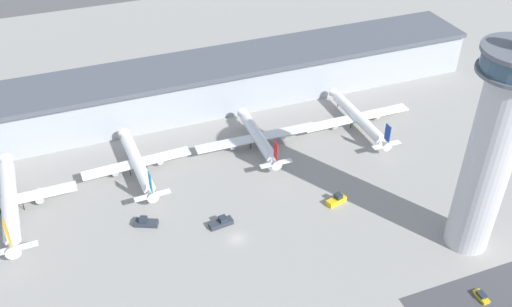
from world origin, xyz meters
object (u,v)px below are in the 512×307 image
at_px(service_truck_fuel, 146,223).
at_px(car_maroon_suv, 481,296).
at_px(service_truck_catering, 221,223).
at_px(service_truck_baggage, 337,200).
at_px(airplane_gate_alpha, 9,201).
at_px(airplane_gate_bravo, 137,163).
at_px(airplane_gate_charlie, 258,137).
at_px(airplane_gate_delta, 358,118).
at_px(control_tower, 493,146).

distance_m(service_truck_fuel, car_maroon_suv, 88.64).
bearing_deg(service_truck_catering, service_truck_baggage, -5.02).
height_order(airplane_gate_alpha, service_truck_catering, airplane_gate_alpha).
bearing_deg(service_truck_fuel, airplane_gate_alpha, 151.54).
bearing_deg(service_truck_baggage, airplane_gate_bravo, 145.95).
xyz_separation_m(airplane_gate_charlie, service_truck_fuel, (-42.58, -23.72, -3.03)).
bearing_deg(car_maroon_suv, airplane_gate_charlie, 109.47).
bearing_deg(airplane_gate_delta, airplane_gate_charlie, 178.93).
bearing_deg(airplane_gate_bravo, control_tower, -38.59).
bearing_deg(airplane_gate_delta, airplane_gate_bravo, 179.37).
relative_size(airplane_gate_bravo, service_truck_fuel, 5.18).
bearing_deg(service_truck_catering, airplane_gate_alpha, 154.14).
relative_size(airplane_gate_alpha, airplane_gate_delta, 1.08).
bearing_deg(service_truck_catering, service_truck_fuel, 158.99).
bearing_deg(airplane_gate_bravo, airplane_gate_charlie, -0.24).
bearing_deg(airplane_gate_charlie, control_tower, -59.05).
xyz_separation_m(airplane_gate_charlie, airplane_gate_delta, (36.65, -0.68, -0.26)).
height_order(airplane_gate_alpha, airplane_gate_delta, airplane_gate_alpha).
bearing_deg(control_tower, airplane_gate_delta, 89.60).
bearing_deg(airplane_gate_alpha, airplane_gate_delta, 2.24).
relative_size(airplane_gate_alpha, service_truck_catering, 6.16).
relative_size(airplane_gate_charlie, service_truck_fuel, 5.95).
xyz_separation_m(airplane_gate_bravo, service_truck_catering, (16.65, -31.38, -3.05)).
bearing_deg(car_maroon_suv, service_truck_catering, 137.28).
height_order(service_truck_catering, car_maroon_suv, service_truck_catering).
distance_m(airplane_gate_delta, service_truck_baggage, 42.20).
bearing_deg(service_truck_catering, airplane_gate_delta, 27.09).
xyz_separation_m(control_tower, car_maroon_suv, (-8.69, -17.50, -30.51)).
distance_m(control_tower, service_truck_baggage, 47.08).
relative_size(airplane_gate_alpha, service_truck_baggage, 6.64).
distance_m(airplane_gate_bravo, service_truck_baggage, 61.48).
bearing_deg(control_tower, service_truck_fuel, 155.02).
height_order(airplane_gate_alpha, airplane_gate_charlie, airplane_gate_alpha).
relative_size(service_truck_baggage, car_maroon_suv, 1.51).
bearing_deg(airplane_gate_delta, car_maroon_suv, -96.72).
xyz_separation_m(airplane_gate_bravo, service_truck_baggage, (50.89, -34.39, -2.94)).
distance_m(airplane_gate_delta, service_truck_catering, 67.11).
relative_size(airplane_gate_alpha, airplane_gate_bravo, 1.19).
xyz_separation_m(service_truck_baggage, car_maroon_suv, (16.36, -43.71, -0.47)).
height_order(airplane_gate_delta, service_truck_catering, airplane_gate_delta).
bearing_deg(service_truck_fuel, airplane_gate_charlie, 29.11).
height_order(control_tower, service_truck_catering, control_tower).
relative_size(control_tower, service_truck_fuel, 8.75).
distance_m(airplane_gate_charlie, service_truck_baggage, 36.12).
height_order(airplane_gate_charlie, service_truck_baggage, airplane_gate_charlie).
xyz_separation_m(airplane_gate_charlie, service_truck_catering, (-23.04, -31.22, -3.03)).
bearing_deg(service_truck_catering, control_tower, -26.23).
bearing_deg(airplane_gate_delta, airplane_gate_alpha, -177.76).
distance_m(airplane_gate_alpha, airplane_gate_charlie, 77.05).
distance_m(service_truck_catering, service_truck_baggage, 34.37).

